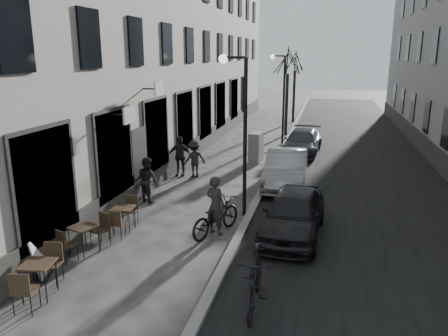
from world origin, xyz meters
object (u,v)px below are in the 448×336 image
at_px(bistro_set_c, 124,216).
at_px(bicycle, 216,216).
at_px(pedestrian_mid, 194,159).
at_px(car_mid, 286,169).
at_px(tree_far, 295,60).
at_px(streetlamp_far, 281,89).
at_px(utility_cabinet, 256,148).
at_px(pedestrian_near, 147,180).
at_px(car_near, 293,213).
at_px(streetlamp_near, 240,119).
at_px(tree_near, 288,61).
at_px(sign_board, 40,262).
at_px(pedestrian_far, 180,156).
at_px(bistro_set_a, 39,276).
at_px(bistro_set_b, 84,237).
at_px(car_far, 302,142).
at_px(moped, 255,280).

distance_m(bistro_set_c, bicycle, 2.73).
distance_m(pedestrian_mid, car_mid, 3.95).
height_order(tree_far, car_mid, tree_far).
height_order(streetlamp_far, utility_cabinet, streetlamp_far).
bearing_deg(pedestrian_near, car_near, -170.18).
bearing_deg(streetlamp_near, car_mid, 71.85).
relative_size(pedestrian_near, car_near, 0.40).
height_order(tree_near, sign_board, tree_near).
xyz_separation_m(tree_far, bicycle, (-0.43, -22.68, -4.13)).
height_order(pedestrian_far, car_mid, pedestrian_far).
height_order(streetlamp_near, car_near, streetlamp_near).
height_order(streetlamp_far, car_near, streetlamp_far).
xyz_separation_m(tree_near, tree_far, (0.00, 6.00, 0.00)).
xyz_separation_m(tree_far, bistro_set_a, (-3.28, -26.86, -4.19)).
xyz_separation_m(bistro_set_c, car_mid, (4.23, 5.66, 0.27)).
bearing_deg(pedestrian_near, bistro_set_a, 121.51).
bearing_deg(bistro_set_b, bicycle, 52.89).
bearing_deg(utility_cabinet, bistro_set_c, -99.40).
distance_m(utility_cabinet, car_mid, 4.09).
relative_size(car_near, car_mid, 0.92).
distance_m(streetlamp_far, utility_cabinet, 5.38).
relative_size(sign_board, bicycle, 0.48).
bearing_deg(streetlamp_far, bistro_set_c, -102.25).
bearing_deg(bistro_set_a, tree_near, 71.69).
bearing_deg(bistro_set_b, bistro_set_c, 97.34).
height_order(bistro_set_c, car_far, car_far).
xyz_separation_m(bistro_set_c, sign_board, (-0.66, -3.03, -0.05)).
distance_m(pedestrian_near, car_near, 5.60).
xyz_separation_m(streetlamp_near, bistro_set_c, (-3.06, -2.09, -2.71)).
xyz_separation_m(bistro_set_b, pedestrian_near, (-0.03, 4.33, 0.34)).
xyz_separation_m(streetlamp_far, pedestrian_near, (-3.43, -11.40, -2.36)).
xyz_separation_m(utility_cabinet, pedestrian_near, (-2.80, -6.65, 0.08)).
xyz_separation_m(bistro_set_b, utility_cabinet, (2.77, 10.98, 0.26)).
xyz_separation_m(bicycle, moped, (1.73, -3.53, 0.09)).
xyz_separation_m(streetlamp_far, sign_board, (-3.72, -17.12, -2.76)).
bearing_deg(tree_near, utility_cabinet, -95.16).
xyz_separation_m(car_mid, moped, (0.20, -8.79, -0.09)).
bearing_deg(streetlamp_far, car_mid, -82.08).
bearing_deg(sign_board, bistro_set_a, -72.66).
distance_m(tree_near, pedestrian_far, 12.05).
distance_m(sign_board, moped, 5.09).
distance_m(tree_near, car_far, 6.87).
height_order(bistro_set_b, pedestrian_near, pedestrian_near).
bearing_deg(bistro_set_b, sign_board, -83.97).
relative_size(streetlamp_far, sign_board, 5.15).
height_order(utility_cabinet, pedestrian_mid, pedestrian_mid).
distance_m(utility_cabinet, pedestrian_far, 4.20).
height_order(bistro_set_c, pedestrian_far, pedestrian_far).
bearing_deg(bicycle, bistro_set_a, 79.86).
relative_size(bistro_set_a, sign_board, 1.63).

